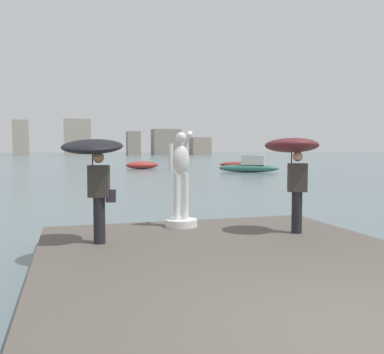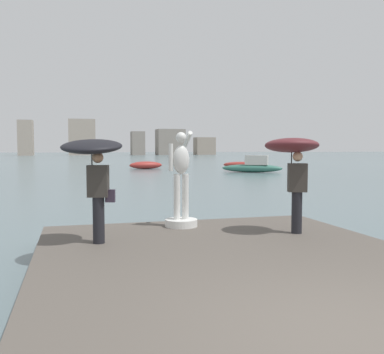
# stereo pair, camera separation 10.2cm
# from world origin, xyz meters

# --- Properties ---
(ground_plane) EXTENTS (400.00, 400.00, 0.00)m
(ground_plane) POSITION_xyz_m (0.00, 40.00, 0.00)
(ground_plane) COLOR slate
(pier) EXTENTS (6.51, 9.81, 0.40)m
(pier) POSITION_xyz_m (0.00, 1.90, 0.20)
(pier) COLOR #564F47
(pier) RESTS_ON ground
(statue_white_figure) EXTENTS (0.74, 0.93, 2.20)m
(statue_white_figure) POSITION_xyz_m (-0.20, 6.01, 1.22)
(statue_white_figure) COLOR white
(statue_white_figure) RESTS_ON pier
(onlooker_left) EXTENTS (1.41, 1.42, 2.03)m
(onlooker_left) POSITION_xyz_m (-2.21, 4.75, 1.99)
(onlooker_left) COLOR black
(onlooker_left) RESTS_ON pier
(onlooker_right) EXTENTS (1.42, 1.43, 2.04)m
(onlooker_right) POSITION_xyz_m (1.89, 4.65, 2.05)
(onlooker_right) COLOR black
(onlooker_right) RESTS_ON pier
(boat_near) EXTENTS (3.59, 1.59, 0.80)m
(boat_near) POSITION_xyz_m (4.83, 42.17, 0.40)
(boat_near) COLOR #9E2D28
(boat_near) RESTS_ON ground
(boat_mid) EXTENTS (5.26, 3.72, 1.56)m
(boat_mid) POSITION_xyz_m (13.21, 33.09, 0.55)
(boat_mid) COLOR #336B5B
(boat_mid) RESTS_ON ground
(boat_leftward) EXTENTS (3.90, 4.29, 0.69)m
(boat_leftward) POSITION_xyz_m (15.46, 41.40, 0.35)
(boat_leftward) COLOR #9E2D28
(boat_leftward) RESTS_ON ground
(distant_skyline) EXTENTS (87.90, 14.18, 11.39)m
(distant_skyline) POSITION_xyz_m (-5.07, 136.85, 4.81)
(distant_skyline) COLOR gray
(distant_skyline) RESTS_ON ground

